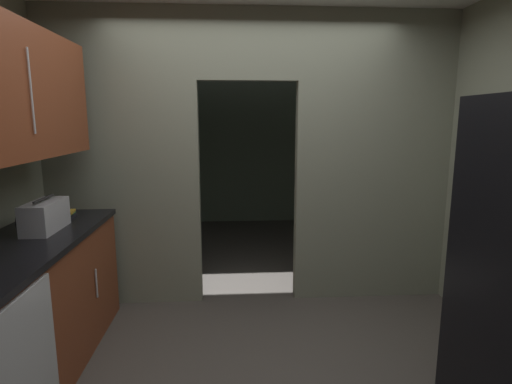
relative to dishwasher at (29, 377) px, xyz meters
The scene contains 6 objects.
kitchen_partition 2.34m from the dishwasher, 55.74° to the left, with size 3.63×0.12×2.61m.
adjoining_room_shell 4.10m from the dishwasher, 72.66° to the left, with size 3.63×3.04×2.61m.
lower_cabinet_run 0.65m from the dishwasher, 118.05° to the left, with size 0.63×2.05×0.92m.
dishwasher is the anchor object (origin of this frame).
boombox 1.14m from the dishwasher, 106.68° to the left, with size 0.19×0.41×0.23m.
book_stack 1.42m from the dishwasher, 102.35° to the left, with size 0.13×0.17×0.06m.
Camera 1 is at (-0.20, -2.24, 1.68)m, focal length 28.23 mm.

